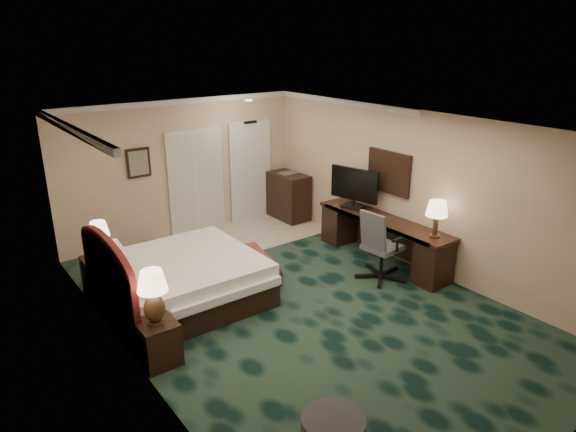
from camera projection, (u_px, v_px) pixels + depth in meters
floor at (299, 305)px, 7.72m from camera, size 5.00×7.50×0.00m
ceiling at (300, 125)px, 6.82m from camera, size 5.00×7.50×0.00m
wall_back at (183, 168)px, 10.11m from camera, size 5.00×0.00×2.70m
wall_front at (565, 340)px, 4.43m from camera, size 5.00×0.00×2.70m
wall_left at (127, 265)px, 5.86m from camera, size 0.00×7.50×2.70m
wall_right at (416, 191)px, 8.67m from camera, size 0.00×7.50×2.70m
crown_molding at (300, 129)px, 6.83m from camera, size 5.00×7.50×0.10m
tile_patch at (246, 234)px, 10.42m from camera, size 3.20×1.70×0.01m
headboard at (109, 283)px, 6.87m from camera, size 0.12×2.00×1.40m
entry_door at (250, 172)px, 11.05m from camera, size 1.02×0.06×2.18m
closet_doors at (196, 181)px, 10.32m from camera, size 1.20×0.06×2.10m
wall_art at (138, 163)px, 9.49m from camera, size 0.45×0.06×0.55m
wall_mirror at (389, 172)px, 9.03m from camera, size 0.05×0.95×0.75m
bed at (183, 281)px, 7.72m from camera, size 2.16×2.00×0.68m
nightstand_near at (158, 342)px, 6.29m from camera, size 0.45×0.51×0.56m
nightstand_far at (102, 276)px, 7.96m from camera, size 0.48×0.55×0.60m
lamp_near at (153, 297)px, 6.08m from camera, size 0.42×0.42×0.69m
lamp_far at (100, 240)px, 7.76m from camera, size 0.40×0.40×0.60m
bed_bench at (256, 267)px, 8.53m from camera, size 0.65×1.22×0.39m
desk at (382, 240)px, 9.11m from camera, size 0.59×2.76×0.80m
tv at (354, 188)px, 9.41m from camera, size 0.32×0.97×0.76m
desk_lamp at (436, 219)px, 8.07m from camera, size 0.44×0.44×0.61m
desk_chair at (383, 244)px, 8.39m from camera, size 0.76×0.72×1.21m
minibar at (288, 196)px, 11.20m from camera, size 0.53×0.96×1.01m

